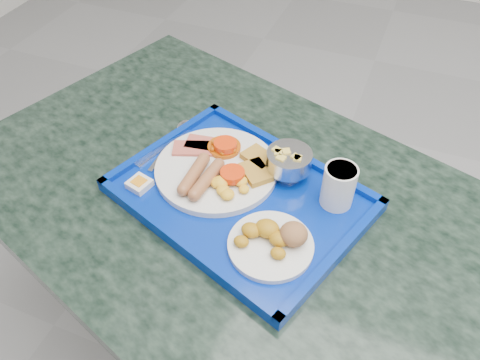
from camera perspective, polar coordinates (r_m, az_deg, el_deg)
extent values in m
cylinder|color=slate|center=(1.54, -1.46, -18.76)|extent=(0.52, 0.52, 0.03)
cylinder|color=slate|center=(1.25, -1.74, -12.14)|extent=(0.10, 0.10, 0.63)
cube|color=black|center=(0.99, -2.16, -1.63)|extent=(1.30, 1.07, 0.04)
cube|color=#032494|center=(0.94, 0.00, -2.04)|extent=(0.56, 0.49, 0.02)
cube|color=#032494|center=(1.03, 6.13, 3.58)|extent=(0.45, 0.18, 0.01)
cube|color=#032494|center=(0.86, -7.37, -7.44)|extent=(0.45, 0.18, 0.01)
cube|color=#032494|center=(0.86, 11.67, -8.84)|extent=(0.13, 0.33, 0.01)
cube|color=#032494|center=(1.06, -9.33, 4.55)|extent=(0.13, 0.33, 0.01)
cylinder|color=silver|center=(0.98, -2.88, 1.34)|extent=(0.26, 0.26, 0.01)
cube|color=#C55B4F|center=(1.03, -4.20, 4.40)|extent=(0.09, 0.06, 0.01)
cube|color=#C55B4F|center=(1.02, -5.72, 3.86)|extent=(0.10, 0.07, 0.01)
cylinder|color=#CA5608|center=(1.01, -1.94, 4.02)|extent=(0.07, 0.07, 0.01)
sphere|color=#CA5608|center=(1.02, -1.29, 4.70)|extent=(0.01, 0.01, 0.01)
sphere|color=#CA5608|center=(1.00, -0.89, 4.06)|extent=(0.01, 0.01, 0.01)
sphere|color=#CA5608|center=(1.00, -2.31, 4.09)|extent=(0.01, 0.01, 0.01)
sphere|color=#CA5608|center=(1.00, -0.98, 3.77)|extent=(0.01, 0.01, 0.01)
sphere|color=#CA5608|center=(1.01, -2.41, 4.35)|extent=(0.01, 0.01, 0.01)
sphere|color=#CA5608|center=(1.00, -3.35, 3.75)|extent=(0.01, 0.01, 0.01)
sphere|color=#CA5608|center=(0.99, -2.18, 3.29)|extent=(0.01, 0.01, 0.01)
sphere|color=#CA5608|center=(1.00, -2.30, 3.80)|extent=(0.01, 0.01, 0.01)
sphere|color=#CA5608|center=(1.01, -3.20, 4.54)|extent=(0.01, 0.01, 0.01)
sphere|color=#CA5608|center=(1.00, -1.62, 3.66)|extent=(0.01, 0.01, 0.01)
sphere|color=#CA5608|center=(0.99, -0.76, 3.60)|extent=(0.01, 0.01, 0.01)
cube|color=#A67729|center=(0.98, 2.30, 2.71)|extent=(0.08, 0.07, 0.01)
cube|color=#A67729|center=(0.95, 1.93, 0.95)|extent=(0.08, 0.08, 0.01)
cylinder|color=brown|center=(0.95, -5.64, 0.77)|extent=(0.03, 0.10, 0.03)
cylinder|color=brown|center=(0.93, -4.08, 0.10)|extent=(0.04, 0.10, 0.03)
ellipsoid|color=yellow|center=(0.93, -2.40, -0.27)|extent=(0.03, 0.03, 0.02)
ellipsoid|color=yellow|center=(0.92, 0.49, -1.13)|extent=(0.02, 0.02, 0.01)
ellipsoid|color=yellow|center=(0.93, 0.10, -0.15)|extent=(0.03, 0.03, 0.02)
ellipsoid|color=yellow|center=(0.92, -2.08, -1.23)|extent=(0.03, 0.03, 0.02)
ellipsoid|color=yellow|center=(0.95, -0.10, 0.66)|extent=(0.03, 0.03, 0.02)
ellipsoid|color=yellow|center=(0.93, -2.73, -0.31)|extent=(0.03, 0.03, 0.02)
ellipsoid|color=yellow|center=(0.91, -1.54, -1.76)|extent=(0.03, 0.03, 0.02)
ellipsoid|color=yellow|center=(0.94, -1.42, 0.12)|extent=(0.02, 0.02, 0.02)
ellipsoid|color=yellow|center=(0.95, -0.41, 0.64)|extent=(0.02, 0.02, 0.02)
cylinder|color=red|center=(1.00, -1.80, 4.30)|extent=(0.05, 0.05, 0.01)
cylinder|color=red|center=(0.93, -0.92, 0.73)|extent=(0.05, 0.05, 0.01)
cylinder|color=silver|center=(0.85, 3.75, -7.97)|extent=(0.16, 0.16, 0.01)
ellipsoid|color=#B27B15|center=(0.82, 4.66, -8.90)|extent=(0.03, 0.02, 0.02)
ellipsoid|color=#B27B15|center=(0.84, 4.77, -7.16)|extent=(0.04, 0.03, 0.03)
ellipsoid|color=#B27B15|center=(0.85, 3.34, -5.92)|extent=(0.05, 0.04, 0.03)
ellipsoid|color=#B27B15|center=(0.85, 1.36, -6.13)|extent=(0.04, 0.03, 0.03)
ellipsoid|color=#B27B15|center=(0.84, 0.15, -7.50)|extent=(0.03, 0.02, 0.02)
ellipsoid|color=brown|center=(0.84, 6.55, -6.56)|extent=(0.05, 0.05, 0.04)
cylinder|color=#BCBCBE|center=(0.98, 5.82, 0.70)|extent=(0.06, 0.06, 0.01)
cylinder|color=#BCBCBE|center=(0.97, 5.87, 1.23)|extent=(0.02, 0.02, 0.02)
cylinder|color=#BCBCBE|center=(0.95, 6.00, 2.44)|extent=(0.09, 0.09, 0.04)
cube|color=#DBC053|center=(0.93, 5.00, 2.50)|extent=(0.02, 0.02, 0.01)
cube|color=#DBC053|center=(0.94, 4.68, 3.16)|extent=(0.02, 0.02, 0.01)
cube|color=#DBC053|center=(0.95, 4.50, 3.48)|extent=(0.02, 0.02, 0.01)
cube|color=#DBC053|center=(0.94, 5.66, 3.28)|extent=(0.02, 0.02, 0.01)
cube|color=#DBC053|center=(0.93, 7.03, 2.47)|extent=(0.02, 0.02, 0.01)
cube|color=#DBC053|center=(0.93, 6.82, 2.59)|extent=(0.02, 0.02, 0.01)
cylinder|color=silver|center=(0.91, 11.93, -0.73)|extent=(0.06, 0.06, 0.09)
cylinder|color=orange|center=(0.88, 12.30, 1.06)|extent=(0.06, 0.06, 0.01)
cube|color=#BCBCBE|center=(1.04, -9.11, 3.51)|extent=(0.01, 0.14, 0.00)
ellipsoid|color=#BCBCBE|center=(1.10, -6.84, 6.58)|extent=(0.03, 0.04, 0.01)
cube|color=#BCBCBE|center=(1.05, -9.22, 4.01)|extent=(0.05, 0.16, 0.00)
cube|color=silver|center=(0.97, -12.15, -0.48)|extent=(0.05, 0.05, 0.01)
cube|color=orange|center=(0.96, -12.23, -0.13)|extent=(0.03, 0.03, 0.00)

